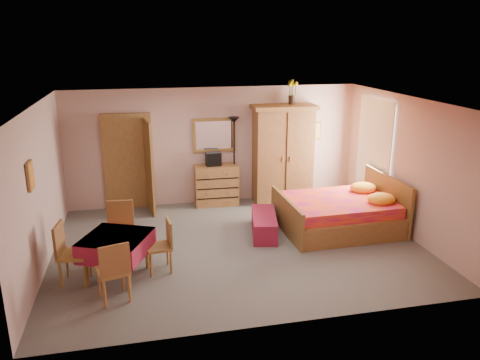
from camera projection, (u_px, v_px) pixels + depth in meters
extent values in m
plane|color=#656159|center=(238.00, 245.00, 8.50)|extent=(6.50, 6.50, 0.00)
plane|color=brown|center=(238.00, 102.00, 7.74)|extent=(6.50, 6.50, 0.00)
cube|color=tan|center=(215.00, 146.00, 10.46)|extent=(6.50, 0.10, 2.60)
cube|color=tan|center=(281.00, 233.00, 5.78)|extent=(6.50, 0.10, 2.60)
cube|color=tan|center=(39.00, 189.00, 7.45)|extent=(0.10, 5.00, 2.60)
cube|color=tan|center=(407.00, 166.00, 8.79)|extent=(0.10, 5.00, 2.60)
cube|color=#9E6B35|center=(128.00, 163.00, 10.12)|extent=(1.06, 0.12, 2.15)
cube|color=white|center=(375.00, 145.00, 9.85)|extent=(0.08, 1.40, 1.95)
cube|color=orange|center=(30.00, 176.00, 6.78)|extent=(0.04, 0.32, 0.42)
cube|color=#D8BF59|center=(315.00, 131.00, 10.84)|extent=(0.30, 0.04, 0.40)
cube|color=#A16836|center=(216.00, 185.00, 10.49)|extent=(0.97, 0.51, 0.90)
cube|color=white|center=(214.00, 135.00, 10.36)|extent=(0.96, 0.06, 0.76)
cube|color=black|center=(213.00, 159.00, 10.32)|extent=(0.33, 0.25, 0.30)
cube|color=black|center=(234.00, 161.00, 10.47)|extent=(0.29, 0.29, 1.96)
cube|color=#915D31|center=(283.00, 154.00, 10.52)|extent=(1.43, 0.77, 2.21)
cube|color=yellow|center=(292.00, 92.00, 10.23)|extent=(0.22, 0.22, 0.53)
cube|color=#BF1257|center=(338.00, 205.00, 9.09)|extent=(2.25, 1.79, 1.02)
cube|color=maroon|center=(264.00, 224.00, 8.94)|extent=(0.68, 1.26, 0.40)
cube|color=maroon|center=(117.00, 256.00, 7.30)|extent=(1.24, 1.24, 0.69)
cube|color=#B0733B|center=(113.00, 270.00, 6.62)|extent=(0.52, 0.52, 0.93)
cube|color=olive|center=(120.00, 232.00, 7.85)|extent=(0.49, 0.49, 0.99)
cube|color=#A67938|center=(74.00, 254.00, 7.08)|extent=(0.50, 0.50, 0.97)
cube|color=#A37237|center=(159.00, 246.00, 7.46)|extent=(0.43, 0.43, 0.86)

